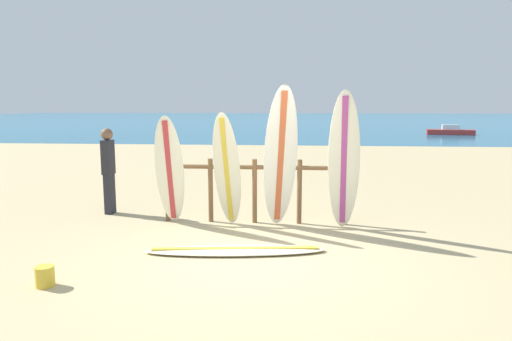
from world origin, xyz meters
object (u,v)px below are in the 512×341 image
Objects in this scene: surfboard_leaning_far_left at (170,171)px; surfboard_lying_on_sand at (235,250)px; surfboard_rack at (255,184)px; surfboard_leaning_center_left at (280,159)px; small_boat_offshore at (450,131)px; beachgoer_standing at (108,167)px; surfboard_leaning_left at (227,171)px; surfboard_leaning_center at (344,162)px; sand_bucket at (45,276)px.

surfboard_leaning_far_left is 0.74× the size of surfboard_lying_on_sand.
surfboard_rack reaches higher than surfboard_lying_on_sand.
surfboard_leaning_center_left reaches higher than small_boat_offshore.
surfboard_leaning_far_left reaches higher than beachgoer_standing.
surfboard_leaning_left reaches higher than surfboard_rack.
surfboard_leaning_center_left reaches higher than surfboard_leaning_left.
surfboard_leaning_center is at bearing -15.83° from surfboard_rack.
surfboard_leaning_far_left is 3.10m from sand_bucket.
small_boat_offshore is (11.32, 25.75, -1.01)m from surfboard_leaning_center_left.
surfboard_leaning_far_left reaches higher than surfboard_lying_on_sand.
sand_bucket is at bearing -79.20° from beachgoer_standing.
sand_bucket is (-2.15, -1.46, 0.09)m from surfboard_lying_on_sand.
surfboard_leaning_center is 2.46m from surfboard_lying_on_sand.
surfboard_rack is 3.99m from sand_bucket.
small_boat_offshore reaches higher than sand_bucket.
sand_bucket is at bearing -134.96° from surfboard_leaning_center_left.
surfboard_leaning_center_left is 4.08m from sand_bucket.
small_boat_offshore reaches higher than surfboard_lying_on_sand.
surfboard_rack is at bearing 12.95° from surfboard_leaning_far_left.
sand_bucket is (0.70, -3.68, -0.82)m from beachgoer_standing.
beachgoer_standing is 0.53× the size of small_boat_offshore.
surfboard_leaning_left reaches higher than small_boat_offshore.
surfboard_rack is 1.40× the size of surfboard_leaning_center.
surfboard_leaning_center_left is at bearing -2.80° from surfboard_leaning_far_left.
surfboard_leaning_center_left is at bearing 179.84° from surfboard_leaning_center.
sand_bucket is (-14.09, -28.52, -0.13)m from small_boat_offshore.
beachgoer_standing is (-3.47, 0.90, -0.32)m from surfboard_leaning_center_left.
surfboard_leaning_far_left is at bearing 74.84° from sand_bucket.
surfboard_leaning_center is at bearing 37.56° from surfboard_lying_on_sand.
beachgoer_standing is (-2.98, 0.46, 0.21)m from surfboard_rack.
surfboard_leaning_far_left is 2.01m from surfboard_leaning_center_left.
surfboard_leaning_left is 0.85× the size of surfboard_leaning_center.
surfboard_rack is 3.03m from beachgoer_standing.
surfboard_leaning_left is at bearing 103.24° from surfboard_lying_on_sand.
beachgoer_standing is at bearing -120.77° from small_boat_offshore.
beachgoer_standing reaches higher than small_boat_offshore.
surfboard_leaning_center_left reaches higher than surfboard_lying_on_sand.
beachgoer_standing is (-2.85, 2.22, 0.92)m from surfboard_lying_on_sand.
surfboard_leaning_center is 4.87m from sand_bucket.
small_boat_offshore is at bearing 66.19° from surfboard_lying_on_sand.
surfboard_leaning_left is at bearing -3.14° from surfboard_leaning_far_left.
small_boat_offshore is (12.26, 25.71, -0.78)m from surfboard_leaning_left.
surfboard_leaning_far_left is (-1.50, -0.35, 0.27)m from surfboard_rack.
surfboard_rack is at bearing 164.17° from surfboard_leaning_center.
surfboard_leaning_left reaches higher than surfboard_leaning_far_left.
surfboard_leaning_center_left is 1.91m from surfboard_lying_on_sand.
surfboard_lying_on_sand is 29.58m from small_boat_offshore.
surfboard_lying_on_sand is at bearing -76.76° from surfboard_leaning_left.
surfboard_leaning_center_left is 28.14m from small_boat_offshore.
surfboard_leaning_far_left is 0.97× the size of surfboard_leaning_left.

